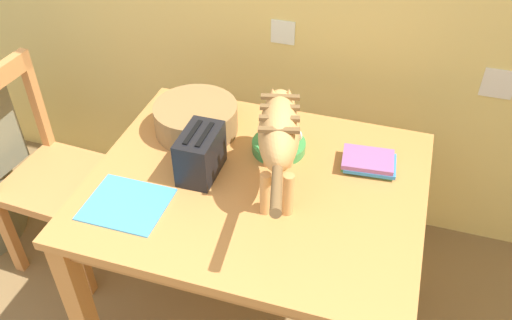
% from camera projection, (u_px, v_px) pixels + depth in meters
% --- Properties ---
extents(dining_table, '(1.16, 0.95, 0.75)m').
position_uv_depth(dining_table, '(256.00, 201.00, 1.95)').
color(dining_table, '#C07E40').
rests_on(dining_table, ground_plane).
extents(cat, '(0.22, 0.67, 0.33)m').
position_uv_depth(cat, '(279.00, 132.00, 1.74)').
color(cat, tan).
rests_on(cat, dining_table).
extents(saucer_bowl, '(0.20, 0.20, 0.04)m').
position_uv_depth(saucer_bowl, '(279.00, 146.00, 2.02)').
color(saucer_bowl, '#388F45').
rests_on(saucer_bowl, dining_table).
extents(coffee_mug, '(0.13, 0.09, 0.08)m').
position_uv_depth(coffee_mug, '(280.00, 133.00, 1.98)').
color(coffee_mug, white).
rests_on(coffee_mug, saucer_bowl).
extents(magazine, '(0.27, 0.23, 0.01)m').
position_uv_depth(magazine, '(127.00, 204.00, 1.80)').
color(magazine, '#4396CE').
rests_on(magazine, dining_table).
extents(book_stack, '(0.20, 0.16, 0.04)m').
position_uv_depth(book_stack, '(369.00, 162.00, 1.94)').
color(book_stack, '#52A456').
rests_on(book_stack, dining_table).
extents(wicker_basket, '(0.32, 0.32, 0.11)m').
position_uv_depth(wicker_basket, '(196.00, 118.00, 2.09)').
color(wicker_basket, olive).
rests_on(wicker_basket, dining_table).
extents(toaster, '(0.12, 0.20, 0.18)m').
position_uv_depth(toaster, '(200.00, 154.00, 1.88)').
color(toaster, black).
rests_on(toaster, dining_table).
extents(wooden_chair_near, '(0.44, 0.44, 0.94)m').
position_uv_depth(wooden_chair_near, '(50.00, 175.00, 2.35)').
color(wooden_chair_near, '#C78146').
rests_on(wooden_chair_near, ground_plane).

